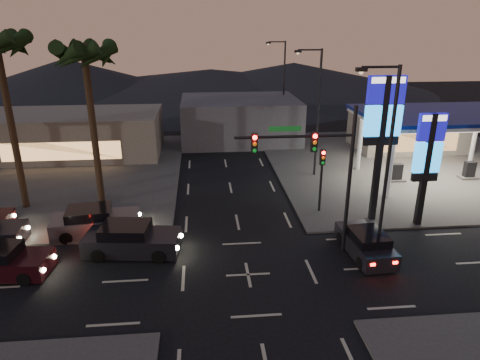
{
  "coord_description": "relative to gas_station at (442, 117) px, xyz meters",
  "views": [
    {
      "loc": [
        -2.11,
        -18.19,
        11.78
      ],
      "look_at": [
        0.12,
        5.51,
        3.0
      ],
      "focal_mm": 32.0,
      "sensor_mm": 36.0,
      "label": 1
    }
  ],
  "objects": [
    {
      "name": "pylon_sign_short",
      "position": [
        -5.0,
        -7.5,
        -0.42
      ],
      "size": [
        1.6,
        0.35,
        7.0
      ],
      "color": "black",
      "rests_on": "ground"
    },
    {
      "name": "traffic_signal_mast",
      "position": [
        -12.24,
        -10.01,
        0.15
      ],
      "size": [
        6.1,
        0.39,
        8.0
      ],
      "color": "black",
      "rests_on": "ground"
    },
    {
      "name": "car_lane_a_front",
      "position": [
        -22.04,
        -9.24,
        -4.3
      ],
      "size": [
        5.33,
        2.69,
        1.68
      ],
      "color": "black",
      "rests_on": "ground"
    },
    {
      "name": "ground",
      "position": [
        -16.0,
        -12.0,
        -5.08
      ],
      "size": [
        140.0,
        140.0,
        0.0
      ],
      "primitive_type": "plane",
      "color": "black",
      "rests_on": "ground"
    },
    {
      "name": "palm_a",
      "position": [
        -25.0,
        -2.5,
        4.35
      ],
      "size": [
        4.41,
        4.41,
        10.86
      ],
      "color": "black",
      "rests_on": "ground"
    },
    {
      "name": "convenience_store",
      "position": [
        2.0,
        9.0,
        -3.08
      ],
      "size": [
        10.0,
        6.0,
        4.0
      ],
      "primitive_type": "cube",
      "color": "#726B5B",
      "rests_on": "ground"
    },
    {
      "name": "pylon_sign_tall",
      "position": [
        -7.5,
        -6.5,
        1.31
      ],
      "size": [
        2.2,
        0.35,
        9.0
      ],
      "color": "black",
      "rests_on": "ground"
    },
    {
      "name": "hill_center",
      "position": [
        -16.0,
        48.0,
        -3.08
      ],
      "size": [
        60.0,
        60.0,
        4.0
      ],
      "primitive_type": "cone",
      "color": "black",
      "rests_on": "ground"
    },
    {
      "name": "car_lane_b_front",
      "position": [
        -24.51,
        -6.74,
        -4.31
      ],
      "size": [
        5.27,
        2.66,
        1.66
      ],
      "color": "#504F51",
      "rests_on": "ground"
    },
    {
      "name": "corner_lot_ne",
      "position": [
        0.0,
        4.0,
        -5.02
      ],
      "size": [
        24.0,
        24.0,
        0.12
      ],
      "primitive_type": "cube",
      "color": "#47443F",
      "rests_on": "ground"
    },
    {
      "name": "gas_station",
      "position": [
        0.0,
        0.0,
        0.0
      ],
      "size": [
        12.2,
        8.2,
        5.47
      ],
      "color": "silver",
      "rests_on": "ground"
    },
    {
      "name": "building_far_mid",
      "position": [
        -14.0,
        14.0,
        -2.88
      ],
      "size": [
        12.0,
        9.0,
        4.4
      ],
      "primitive_type": "cube",
      "color": "#4C4C51",
      "rests_on": "ground"
    },
    {
      "name": "hill_right",
      "position": [
        -1.0,
        48.0,
        -2.58
      ],
      "size": [
        50.0,
        50.0,
        5.0
      ],
      "primitive_type": "cone",
      "color": "black",
      "rests_on": "ground"
    },
    {
      "name": "hill_left",
      "position": [
        -41.0,
        48.0,
        -2.08
      ],
      "size": [
        40.0,
        40.0,
        6.0
      ],
      "primitive_type": "cone",
      "color": "black",
      "rests_on": "ground"
    },
    {
      "name": "streetlight_near",
      "position": [
        -9.21,
        -11.0,
        0.64
      ],
      "size": [
        2.14,
        0.25,
        10.0
      ],
      "color": "black",
      "rests_on": "ground"
    },
    {
      "name": "building_far_west",
      "position": [
        -30.0,
        10.0,
        -3.08
      ],
      "size": [
        16.0,
        8.0,
        4.0
      ],
      "primitive_type": "cube",
      "color": "#726B5B",
      "rests_on": "ground"
    },
    {
      "name": "streetlight_mid",
      "position": [
        -9.21,
        2.0,
        0.64
      ],
      "size": [
        2.14,
        0.25,
        10.0
      ],
      "color": "black",
      "rests_on": "ground"
    },
    {
      "name": "streetlight_far",
      "position": [
        -9.21,
        16.0,
        0.64
      ],
      "size": [
        2.14,
        0.25,
        10.0
      ],
      "color": "black",
      "rests_on": "ground"
    },
    {
      "name": "car_lane_a_mid",
      "position": [
        -28.17,
        -10.84,
        -4.36
      ],
      "size": [
        4.91,
        2.39,
        1.55
      ],
      "color": "black",
      "rests_on": "ground"
    },
    {
      "name": "pedestal_signal",
      "position": [
        -10.5,
        -5.02,
        -2.16
      ],
      "size": [
        0.32,
        0.39,
        4.3
      ],
      "color": "black",
      "rests_on": "ground"
    },
    {
      "name": "corner_lot_nw",
      "position": [
        -32.0,
        4.0,
        -5.02
      ],
      "size": [
        24.0,
        24.0,
        0.12
      ],
      "primitive_type": "cube",
      "color": "#47443F",
      "rests_on": "ground"
    },
    {
      "name": "suv_station",
      "position": [
        -9.5,
        -10.62,
        -4.41
      ],
      "size": [
        2.11,
        4.43,
        1.44
      ],
      "color": "black",
      "rests_on": "ground"
    }
  ]
}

